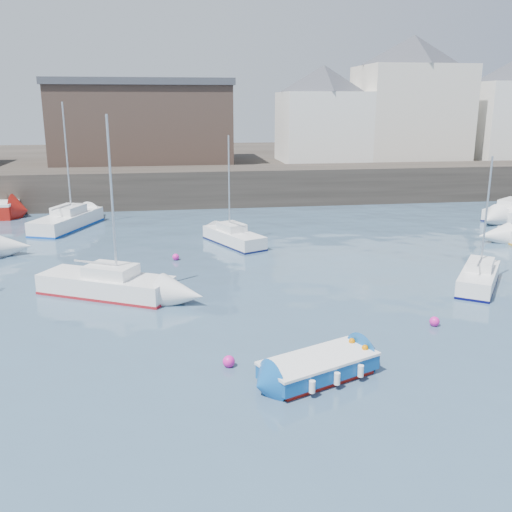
{
  "coord_description": "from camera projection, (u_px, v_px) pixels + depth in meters",
  "views": [
    {
      "loc": [
        -3.85,
        -13.03,
        8.33
      ],
      "look_at": [
        0.0,
        12.0,
        1.5
      ],
      "focal_mm": 40.0,
      "sensor_mm": 36.0,
      "label": 1
    }
  ],
  "objects": [
    {
      "name": "water",
      "position": [
        324.0,
        426.0,
        15.17
      ],
      "size": [
        220.0,
        220.0,
        0.0
      ],
      "primitive_type": "plane",
      "color": "#2D4760",
      "rests_on": "ground"
    },
    {
      "name": "quay_wall",
      "position": [
        215.0,
        186.0,
        48.18
      ],
      "size": [
        90.0,
        5.0,
        3.0
      ],
      "primitive_type": "cube",
      "color": "#28231E",
      "rests_on": "ground"
    },
    {
      "name": "land_strip",
      "position": [
        202.0,
        165.0,
        65.38
      ],
      "size": [
        90.0,
        32.0,
        2.8
      ],
      "primitive_type": "cube",
      "color": "#28231E",
      "rests_on": "ground"
    },
    {
      "name": "bldg_east_a",
      "position": [
        411.0,
        98.0,
        55.89
      ],
      "size": [
        13.36,
        13.36,
        11.8
      ],
      "color": "beige",
      "rests_on": "land_strip"
    },
    {
      "name": "bldg_east_d",
      "position": [
        323.0,
        113.0,
        54.47
      ],
      "size": [
        11.14,
        11.14,
        8.95
      ],
      "color": "white",
      "rests_on": "land_strip"
    },
    {
      "name": "warehouse",
      "position": [
        143.0,
        121.0,
        53.6
      ],
      "size": [
        16.4,
        10.4,
        7.6
      ],
      "color": "#3D2D26",
      "rests_on": "land_strip"
    },
    {
      "name": "blue_dinghy",
      "position": [
        319.0,
        367.0,
        17.71
      ],
      "size": [
        4.06,
        2.96,
        0.71
      ],
      "color": "maroon",
      "rests_on": "ground"
    },
    {
      "name": "sailboat_b",
      "position": [
        107.0,
        284.0,
        25.37
      ],
      "size": [
        6.33,
        4.61,
        7.88
      ],
      "color": "white",
      "rests_on": "ground"
    },
    {
      "name": "sailboat_c",
      "position": [
        479.0,
        277.0,
        26.53
      ],
      "size": [
        3.86,
        4.56,
        6.02
      ],
      "color": "white",
      "rests_on": "ground"
    },
    {
      "name": "sailboat_f",
      "position": [
        234.0,
        237.0,
        34.55
      ],
      "size": [
        3.54,
        5.19,
        6.48
      ],
      "color": "white",
      "rests_on": "ground"
    },
    {
      "name": "sailboat_h",
      "position": [
        67.0,
        220.0,
        38.96
      ],
      "size": [
        4.33,
        6.83,
        8.39
      ],
      "color": "white",
      "rests_on": "ground"
    },
    {
      "name": "buoy_near",
      "position": [
        229.0,
        366.0,
        18.6
      ],
      "size": [
        0.4,
        0.4,
        0.4
      ],
      "primitive_type": "sphere",
      "color": "#DF1B96",
      "rests_on": "ground"
    },
    {
      "name": "buoy_mid",
      "position": [
        434.0,
        326.0,
        22.0
      ],
      "size": [
        0.39,
        0.39,
        0.39
      ],
      "primitive_type": "sphere",
      "color": "#DF1B96",
      "rests_on": "ground"
    },
    {
      "name": "buoy_far",
      "position": [
        176.0,
        260.0,
        31.18
      ],
      "size": [
        0.37,
        0.37,
        0.37
      ],
      "primitive_type": "sphere",
      "color": "#DF1B96",
      "rests_on": "ground"
    }
  ]
}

